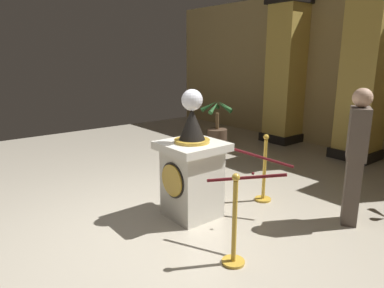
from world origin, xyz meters
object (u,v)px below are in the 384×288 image
(stanchion_far, at_px, (264,178))
(potted_palm_left, at_px, (217,134))
(bystander_guest, at_px, (356,154))
(pedestal_clock, at_px, (192,169))
(stanchion_near, at_px, (234,233))

(stanchion_far, relative_size, potted_palm_left, 0.86)
(potted_palm_left, bearing_deg, stanchion_far, -28.62)
(stanchion_far, xyz_separation_m, bystander_guest, (1.16, 0.30, 0.57))
(pedestal_clock, distance_m, stanchion_near, 1.25)
(bystander_guest, bearing_deg, pedestal_clock, -134.55)
(pedestal_clock, bearing_deg, potted_palm_left, 131.89)
(stanchion_near, distance_m, potted_palm_left, 4.49)
(stanchion_far, bearing_deg, pedestal_clock, -103.05)
(stanchion_near, xyz_separation_m, potted_palm_left, (-3.43, 2.90, 0.03))
(stanchion_near, xyz_separation_m, bystander_guest, (0.27, 1.82, 0.58))
(stanchion_near, relative_size, potted_palm_left, 0.84)
(potted_palm_left, distance_m, bystander_guest, 3.89)
(stanchion_far, relative_size, bystander_guest, 0.58)
(pedestal_clock, relative_size, bystander_guest, 0.98)
(bystander_guest, bearing_deg, stanchion_near, -98.42)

